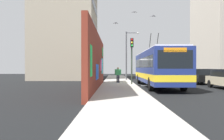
% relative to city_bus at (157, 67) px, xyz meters
% --- Properties ---
extents(ground_plane, '(80.00, 80.00, 0.00)m').
position_rel_city_bus_xyz_m(ground_plane, '(1.66, 1.80, -1.77)').
color(ground_plane, black).
extents(sidewalk_slab, '(48.00, 3.20, 0.15)m').
position_rel_city_bus_xyz_m(sidewalk_slab, '(1.66, 3.40, -1.69)').
color(sidewalk_slab, '#ADA8A0').
rests_on(sidewalk_slab, ground_plane).
extents(graffiti_wall, '(13.82, 0.32, 4.27)m').
position_rel_city_bus_xyz_m(graffiti_wall, '(-2.42, 5.15, 0.36)').
color(graffiti_wall, maroon).
rests_on(graffiti_wall, ground_plane).
extents(building_far_left, '(9.65, 8.59, 18.70)m').
position_rel_city_bus_xyz_m(building_far_left, '(13.05, 11.00, 7.58)').
color(building_far_left, '#9E937F').
rests_on(building_far_left, ground_plane).
extents(city_bus, '(11.33, 2.64, 4.95)m').
position_rel_city_bus_xyz_m(city_bus, '(0.00, 0.00, 0.00)').
color(city_bus, navy).
rests_on(city_bus, ground_plane).
extents(parked_car_black, '(4.09, 1.83, 1.58)m').
position_rel_city_bus_xyz_m(parked_car_black, '(3.50, -5.20, -0.94)').
color(parked_car_black, black).
rests_on(parked_car_black, ground_plane).
extents(pedestrian_midblock, '(0.22, 0.65, 1.60)m').
position_rel_city_bus_xyz_m(pedestrian_midblock, '(2.96, 3.41, -0.68)').
color(pedestrian_midblock, '#1E1E2D').
rests_on(pedestrian_midblock, sidewalk_slab).
extents(traffic_light, '(0.49, 0.28, 4.33)m').
position_rel_city_bus_xyz_m(traffic_light, '(1.00, 2.15, 1.29)').
color(traffic_light, '#2D382D').
rests_on(traffic_light, sidewalk_slab).
extents(street_lamp, '(0.44, 1.72, 6.20)m').
position_rel_city_bus_xyz_m(street_lamp, '(8.40, 2.05, 1.96)').
color(street_lamp, '#4C4C51').
rests_on(street_lamp, sidewalk_slab).
extents(flying_pigeons, '(3.20, 4.21, 2.31)m').
position_rel_city_bus_xyz_m(flying_pigeons, '(3.49, 1.31, 5.78)').
color(flying_pigeons, gray).
extents(curbside_puddle, '(1.10, 1.10, 0.00)m').
position_rel_city_bus_xyz_m(curbside_puddle, '(1.23, 1.20, -1.77)').
color(curbside_puddle, black).
rests_on(curbside_puddle, ground_plane).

